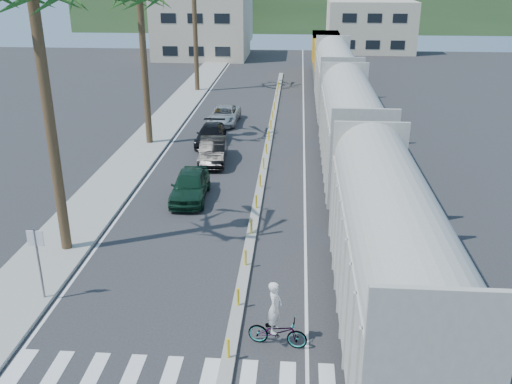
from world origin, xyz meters
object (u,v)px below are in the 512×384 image
at_px(car_lead, 190,185).
at_px(car_second, 213,151).
at_px(street_sign, 38,254).
at_px(cyclist, 277,326).

height_order(car_lead, car_second, car_lead).
height_order(street_sign, car_second, street_sign).
bearing_deg(cyclist, car_second, 24.20).
height_order(street_sign, car_lead, street_sign).
bearing_deg(street_sign, car_lead, 70.38).
xyz_separation_m(car_lead, car_second, (0.34, 6.15, -0.02)).
bearing_deg(car_second, cyclist, -80.10).
distance_m(car_lead, car_second, 6.16).
bearing_deg(cyclist, car_lead, 32.28).
bearing_deg(car_second, car_lead, -97.79).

